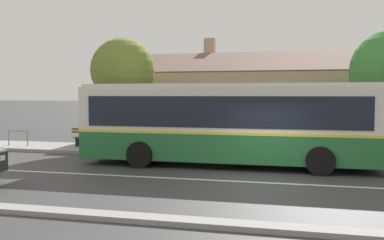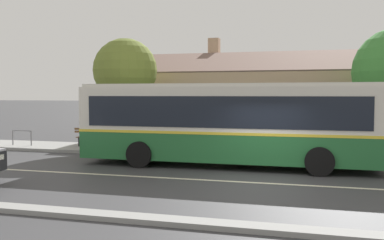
{
  "view_description": "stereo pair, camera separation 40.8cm",
  "coord_description": "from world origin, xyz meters",
  "px_view_note": "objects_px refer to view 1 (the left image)",
  "views": [
    {
      "loc": [
        0.95,
        -13.44,
        2.79
      ],
      "look_at": [
        -3.06,
        3.06,
        1.75
      ],
      "focal_mm": 40.0,
      "sensor_mm": 36.0,
      "label": 1
    },
    {
      "loc": [
        1.35,
        -13.34,
        2.79
      ],
      "look_at": [
        -3.06,
        3.06,
        1.75
      ],
      "focal_mm": 40.0,
      "sensor_mm": 36.0,
      "label": 2
    }
  ],
  "objects_px": {
    "bench_by_building": "(91,138)",
    "street_tree_secondary": "(123,71)",
    "transit_bus": "(226,122)",
    "bike_rack": "(18,135)"
  },
  "relations": [
    {
      "from": "street_tree_secondary",
      "to": "bike_rack",
      "type": "relative_size",
      "value": 4.83
    },
    {
      "from": "transit_bus",
      "to": "bench_by_building",
      "type": "relative_size",
      "value": 6.11
    },
    {
      "from": "transit_bus",
      "to": "bench_by_building",
      "type": "xyz_separation_m",
      "value": [
        -7.34,
        3.13,
        -1.13
      ]
    },
    {
      "from": "transit_bus",
      "to": "street_tree_secondary",
      "type": "distance_m",
      "value": 7.45
    },
    {
      "from": "bike_rack",
      "to": "transit_bus",
      "type": "bearing_deg",
      "value": -13.37
    },
    {
      "from": "street_tree_secondary",
      "to": "bike_rack",
      "type": "distance_m",
      "value": 6.3
    },
    {
      "from": "bench_by_building",
      "to": "street_tree_secondary",
      "type": "bearing_deg",
      "value": 29.22
    },
    {
      "from": "bench_by_building",
      "to": "bike_rack",
      "type": "bearing_deg",
      "value": -172.94
    },
    {
      "from": "bench_by_building",
      "to": "transit_bus",
      "type": "bearing_deg",
      "value": -23.08
    },
    {
      "from": "transit_bus",
      "to": "bench_by_building",
      "type": "bearing_deg",
      "value": 156.92
    }
  ]
}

